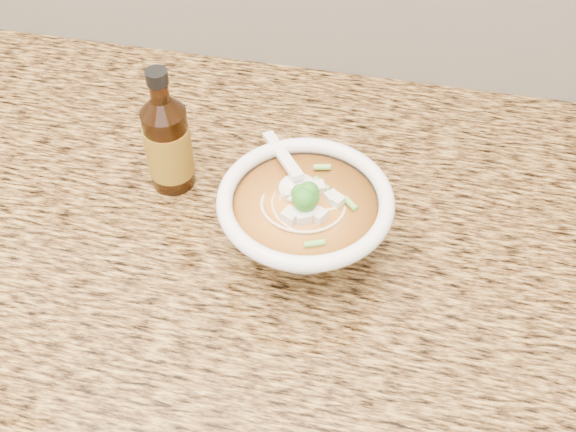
# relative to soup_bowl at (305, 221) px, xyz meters

# --- Properties ---
(cabinet) EXTENTS (4.00, 0.65, 0.86)m
(cabinet) POSITION_rel_soup_bowl_xyz_m (-0.28, 0.04, -0.52)
(cabinet) COLOR #32190F
(cabinet) RESTS_ON ground
(counter_slab) EXTENTS (4.00, 0.68, 0.04)m
(counter_slab) POSITION_rel_soup_bowl_xyz_m (-0.28, 0.04, -0.07)
(counter_slab) COLOR #AA813E
(counter_slab) RESTS_ON cabinet
(soup_bowl) EXTENTS (0.20, 0.21, 0.11)m
(soup_bowl) POSITION_rel_soup_bowl_xyz_m (0.00, 0.00, 0.00)
(soup_bowl) COLOR white
(soup_bowl) RESTS_ON counter_slab
(hot_sauce_bottle) EXTENTS (0.07, 0.07, 0.18)m
(hot_sauce_bottle) POSITION_rel_soup_bowl_xyz_m (-0.19, 0.07, 0.02)
(hot_sauce_bottle) COLOR #321706
(hot_sauce_bottle) RESTS_ON counter_slab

